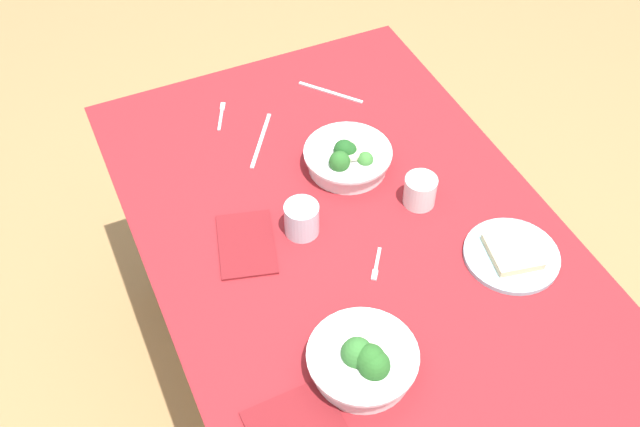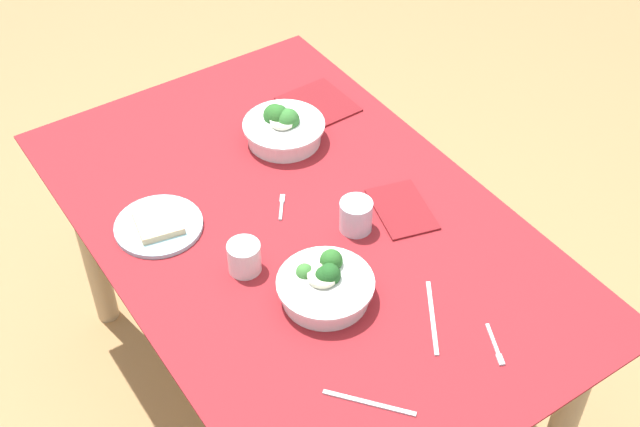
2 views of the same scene
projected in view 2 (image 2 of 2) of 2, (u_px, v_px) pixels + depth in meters
The scene contains 13 objects.
ground_plane at pixel (305, 396), 2.63m from camera, with size 6.00×6.00×0.00m, color #9E7547.
dining_table at pixel (302, 254), 2.20m from camera, with size 1.49×0.95×0.74m.
broccoli_bowl_far at pixel (325, 286), 1.93m from camera, with size 0.22×0.22×0.09m.
broccoli_bowl_near at pixel (283, 128), 2.35m from camera, with size 0.23×0.23×0.10m.
bread_side_plate at pixel (159, 225), 2.11m from camera, with size 0.22×0.22×0.03m.
water_glass_center at pixel (244, 257), 1.99m from camera, with size 0.08×0.08×0.08m, color silver.
water_glass_side at pixel (356, 216), 2.09m from camera, with size 0.08×0.08×0.08m, color silver.
fork_by_far_bowl at pixel (495, 346), 1.85m from camera, with size 0.11×0.06×0.00m.
fork_by_near_bowl at pixel (282, 206), 2.17m from camera, with size 0.08×0.06×0.00m.
table_knife_left at pixel (369, 403), 1.74m from camera, with size 0.20×0.01×0.00m, color #B7B7BC.
table_knife_right at pixel (432, 317), 1.91m from camera, with size 0.21×0.01×0.00m, color #B7B7BC.
napkin_folded_upper at pixel (402, 209), 2.16m from camera, with size 0.19×0.13×0.01m, color maroon.
napkin_folded_lower at pixel (318, 104), 2.49m from camera, with size 0.20×0.18×0.01m, color maroon.
Camera 2 is at (-1.30, 0.81, 2.21)m, focal length 48.09 mm.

